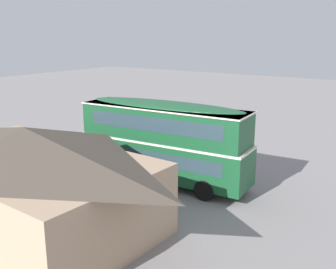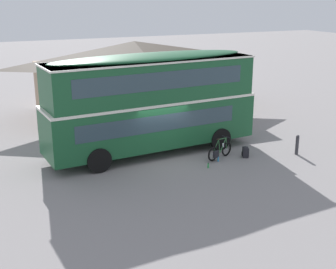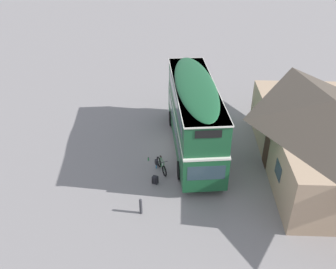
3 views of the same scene
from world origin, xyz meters
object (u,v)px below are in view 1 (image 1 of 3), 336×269
object	(u,v)px
backpack_on_ground	(140,157)
kerb_bollard	(119,146)
touring_bicycle	(151,160)
water_bottle_blue_sports	(157,163)
water_bottle_green_metal	(171,163)
double_decker_bus	(164,139)

from	to	relation	value
backpack_on_ground	kerb_bollard	world-z (taller)	kerb_bollard
kerb_bollard	touring_bicycle	bearing A→B (deg)	165.13
touring_bicycle	water_bottle_blue_sports	bearing A→B (deg)	-127.71
touring_bicycle	kerb_bollard	bearing A→B (deg)	-14.87
water_bottle_green_metal	kerb_bollard	world-z (taller)	kerb_bollard
water_bottle_blue_sports	touring_bicycle	bearing A→B (deg)	52.29
double_decker_bus	water_bottle_green_metal	bearing A→B (deg)	-63.25
double_decker_bus	water_bottle_green_metal	size ratio (longest dim) A/B	43.24
touring_bicycle	kerb_bollard	world-z (taller)	touring_bicycle
touring_bicycle	water_bottle_blue_sports	xyz separation A→B (m)	(-0.22, -0.29, -0.25)
touring_bicycle	water_bottle_green_metal	size ratio (longest dim) A/B	6.70
water_bottle_green_metal	kerb_bollard	size ratio (longest dim) A/B	0.25
backpack_on_ground	touring_bicycle	bearing A→B (deg)	165.53
water_bottle_blue_sports	kerb_bollard	world-z (taller)	kerb_bollard
water_bottle_blue_sports	kerb_bollard	bearing A→B (deg)	-10.03
touring_bicycle	water_bottle_blue_sports	size ratio (longest dim) A/B	6.21
backpack_on_ground	water_bottle_green_metal	bearing A→B (deg)	-167.48
double_decker_bus	kerb_bollard	size ratio (longest dim) A/B	10.68
water_bottle_blue_sports	double_decker_bus	bearing A→B (deg)	133.86
backpack_on_ground	water_bottle_green_metal	world-z (taller)	backpack_on_ground
water_bottle_blue_sports	water_bottle_green_metal	size ratio (longest dim) A/B	1.08
touring_bicycle	water_bottle_blue_sports	world-z (taller)	touring_bicycle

